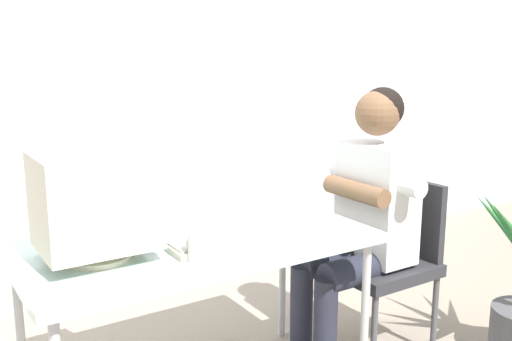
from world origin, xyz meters
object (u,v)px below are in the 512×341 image
at_px(keyboard, 174,238).
at_px(crt_monitor, 96,201).
at_px(person_seated, 363,212).
at_px(desk_mug, 200,247).
at_px(office_chair, 387,253).
at_px(desk, 197,250).

bearing_deg(keyboard, crt_monitor, -174.81).
relative_size(crt_monitor, person_seated, 0.31).
bearing_deg(desk_mug, office_chair, 9.33).
xyz_separation_m(desk, keyboard, (-0.10, 0.01, 0.07)).
bearing_deg(crt_monitor, desk_mug, -35.15).
height_order(crt_monitor, desk_mug, crt_monitor).
relative_size(keyboard, office_chair, 0.54).
xyz_separation_m(office_chair, person_seated, (-0.18, 0.00, 0.24)).
xyz_separation_m(crt_monitor, person_seated, (1.27, -0.02, -0.23)).
height_order(desk, person_seated, person_seated).
distance_m(keyboard, person_seated, 0.97).
distance_m(crt_monitor, office_chair, 1.52).
distance_m(office_chair, desk_mug, 1.20).
relative_size(desk, desk_mug, 13.73).
bearing_deg(office_chair, desk, 177.86).
bearing_deg(crt_monitor, office_chair, -0.98).
relative_size(person_seated, desk_mug, 12.86).
height_order(crt_monitor, person_seated, person_seated).
height_order(keyboard, desk_mug, desk_mug).
bearing_deg(keyboard, office_chair, -2.65).
bearing_deg(keyboard, desk, -8.07).
height_order(person_seated, desk_mug, person_seated).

